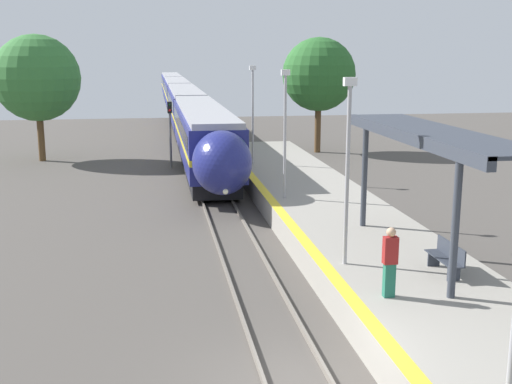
% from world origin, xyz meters
% --- Properties ---
extents(rail_right, '(0.08, 90.00, 0.15)m').
position_xyz_m(rail_right, '(0.72, 0.00, 0.07)').
color(rail_right, slate).
rests_on(rail_right, ground_plane).
extents(train, '(2.76, 84.50, 3.92)m').
position_xyz_m(train, '(0.00, 55.90, 2.25)').
color(train, black).
rests_on(train, ground_plane).
extents(platform_right, '(4.86, 64.00, 0.95)m').
position_xyz_m(platform_right, '(4.15, 0.00, 0.47)').
color(platform_right, gray).
rests_on(platform_right, ground_plane).
extents(platform_bench, '(0.44, 1.71, 0.89)m').
position_xyz_m(platform_bench, '(5.14, 3.94, 1.41)').
color(platform_bench, '#2D333D').
rests_on(platform_bench, platform_right).
extents(person_waiting, '(0.36, 0.24, 1.83)m').
position_xyz_m(person_waiting, '(2.89, 2.47, 1.90)').
color(person_waiting, '#1E604C').
rests_on(person_waiting, platform_right).
extents(railway_signal, '(0.28, 0.28, 4.12)m').
position_xyz_m(railway_signal, '(-1.90, 27.69, 2.54)').
color(railway_signal, '#59595E').
rests_on(railway_signal, ground_plane).
extents(lamppost_mid, '(0.36, 0.20, 5.43)m').
position_xyz_m(lamppost_mid, '(2.55, 5.19, 4.04)').
color(lamppost_mid, '#9E9EA3').
rests_on(lamppost_mid, platform_right).
extents(lamppost_far, '(0.36, 0.20, 5.43)m').
position_xyz_m(lamppost_far, '(2.55, 14.09, 4.04)').
color(lamppost_far, '#9E9EA3').
rests_on(lamppost_far, platform_right).
extents(lamppost_farthest, '(0.36, 0.20, 5.43)m').
position_xyz_m(lamppost_farthest, '(2.55, 22.99, 4.04)').
color(lamppost_farthest, '#9E9EA3').
rests_on(lamppost_farthest, platform_right).
extents(station_canopy, '(2.02, 10.04, 3.87)m').
position_xyz_m(station_canopy, '(5.01, 5.70, 4.53)').
color(station_canopy, '#333842').
rests_on(station_canopy, platform_right).
extents(background_tree_left, '(5.61, 5.61, 8.26)m').
position_xyz_m(background_tree_left, '(-10.31, 31.77, 5.44)').
color(background_tree_left, brown).
rests_on(background_tree_left, ground_plane).
extents(background_tree_right, '(5.19, 5.19, 8.16)m').
position_xyz_m(background_tree_right, '(8.77, 32.59, 5.55)').
color(background_tree_right, brown).
rests_on(background_tree_right, ground_plane).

